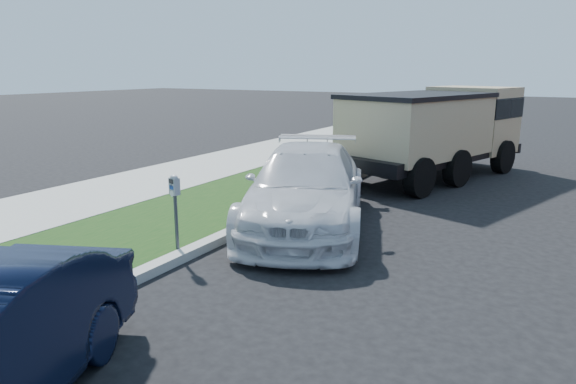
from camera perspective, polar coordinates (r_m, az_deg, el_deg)
The scene contains 5 objects.
ground at distance 7.62m, azimuth 5.47°, elevation -10.10°, with size 120.00×120.00×0.00m, color black.
streetside at distance 12.24m, azimuth -14.74°, elevation -1.04°, with size 6.12×50.00×0.15m.
parking_meter at distance 8.52m, azimuth -12.46°, elevation -0.43°, with size 0.20×0.15×1.27m.
white_wagon at distance 10.20m, azimuth 2.16°, elevation 0.64°, with size 2.18×5.37×1.56m, color silver.
dump_truck at distance 15.47m, azimuth 16.33°, elevation 6.90°, with size 4.16×6.84×2.52m.
Camera 1 is at (2.84, -6.39, 3.04)m, focal length 32.00 mm.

